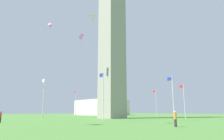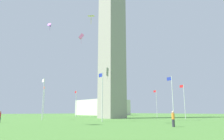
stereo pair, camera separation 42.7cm
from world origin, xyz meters
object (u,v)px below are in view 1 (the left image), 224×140
at_px(obelisk_monument, 112,27).
at_px(person_red_shirt, 0,117).
at_px(kite_pink_box, 81,36).
at_px(flagpole_ne, 44,100).
at_px(distant_building, 101,108).
at_px(kite_yellow_diamond, 93,16).
at_px(flagpole_w, 156,102).
at_px(flagpole_e, 43,97).
at_px(flagpole_nw, 116,103).
at_px(flagpole_s, 173,96).
at_px(person_orange_shirt, 175,119).
at_px(flagpole_sw, 184,100).
at_px(kite_purple_delta, 50,25).
at_px(flagpole_se, 103,94).
at_px(flagpole_n, 76,102).

bearing_deg(obelisk_monument, person_red_shirt, 100.77).
bearing_deg(kite_pink_box, flagpole_ne, 16.47).
bearing_deg(distant_building, kite_yellow_diamond, 141.70).
xyz_separation_m(flagpole_w, kite_yellow_diamond, (-17.94, 36.24, 10.04)).
relative_size(flagpole_e, flagpole_w, 1.00).
height_order(flagpole_w, flagpole_nw, same).
distance_m(flagpole_s, person_orange_shirt, 16.73).
height_order(flagpole_sw, person_red_shirt, flagpole_sw).
distance_m(flagpole_sw, kite_purple_delta, 35.59).
bearing_deg(flagpole_se, kite_pink_box, -14.85).
height_order(flagpole_n, kite_purple_delta, kite_purple_delta).
height_order(flagpole_n, kite_pink_box, kite_pink_box).
xyz_separation_m(kite_pink_box, kite_yellow_diamond, (-18.62, 9.63, -4.80)).
bearing_deg(person_red_shirt, obelisk_monument, 9.09).
relative_size(person_orange_shirt, distant_building, 0.08).
bearing_deg(flagpole_e, distant_building, -48.15).
xyz_separation_m(flagpole_e, flagpole_nw, (12.47, -30.10, 0.00)).
relative_size(person_orange_shirt, kite_yellow_diamond, 1.26).
height_order(flagpole_nw, person_red_shirt, flagpole_nw).
height_order(flagpole_sw, distant_building, flagpole_sw).
xyz_separation_m(obelisk_monument, flagpole_n, (17.69, 0.00, -19.35)).
relative_size(person_red_shirt, kite_yellow_diamond, 1.28).
bearing_deg(flagpole_s, distant_building, -25.30).
bearing_deg(flagpole_se, flagpole_sw, -90.00).
xyz_separation_m(flagpole_e, flagpole_sw, (-12.47, -30.10, 0.00)).
bearing_deg(distant_building, flagpole_n, 129.64).
distance_m(flagpole_n, flagpole_e, 24.93).
bearing_deg(flagpole_ne, person_red_shirt, 142.21).
height_order(flagpole_e, kite_purple_delta, kite_purple_delta).
bearing_deg(flagpole_e, kite_pink_box, -85.52).
bearing_deg(flagpole_e, person_orange_shirt, -171.32).
bearing_deg(flagpole_e, flagpole_w, -90.00).
bearing_deg(flagpole_ne, obelisk_monument, -135.13).
relative_size(flagpole_s, kite_purple_delta, 4.96).
relative_size(flagpole_ne, flagpole_w, 1.00).
distance_m(flagpole_nw, distant_building, 31.64).
distance_m(flagpole_e, person_orange_shirt, 27.30).
bearing_deg(kite_purple_delta, flagpole_ne, -20.46).
bearing_deg(distant_building, flagpole_w, 166.38).
relative_size(obelisk_monument, flagpole_sw, 5.80).
height_order(flagpole_se, kite_yellow_diamond, kite_yellow_diamond).
relative_size(flagpole_nw, kite_purple_delta, 4.96).
relative_size(obelisk_monument, flagpole_ne, 5.80).
bearing_deg(kite_purple_delta, person_red_shirt, 121.20).
relative_size(flagpole_se, kite_pink_box, 3.14).
bearing_deg(flagpole_w, distant_building, -13.62).
distance_m(obelisk_monument, distant_building, 52.88).
relative_size(flagpole_n, flagpole_s, 1.00).
distance_m(obelisk_monument, flagpole_sw, 26.15).
bearing_deg(kite_pink_box, flagpole_sw, -121.50).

